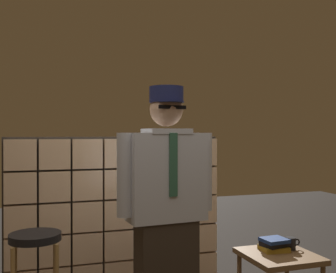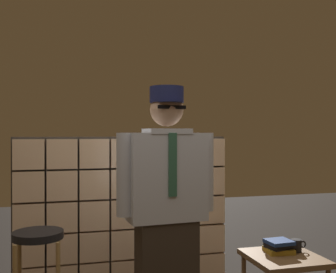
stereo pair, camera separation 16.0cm
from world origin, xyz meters
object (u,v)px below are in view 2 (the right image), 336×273
at_px(book_stack, 279,246).
at_px(coffee_mug, 297,245).
at_px(bar_stool, 38,260).
at_px(standing_person, 167,210).
at_px(side_table, 284,264).

height_order(book_stack, coffee_mug, book_stack).
bearing_deg(bar_stool, standing_person, -15.13).
bearing_deg(coffee_mug, standing_person, -174.64).
distance_m(standing_person, coffee_mug, 1.12).
height_order(bar_stool, coffee_mug, bar_stool).
xyz_separation_m(book_stack, coffee_mug, (0.14, -0.01, -0.00)).
distance_m(bar_stool, coffee_mug, 1.91).
distance_m(bar_stool, side_table, 1.77).
bearing_deg(side_table, coffee_mug, 22.44).
height_order(standing_person, coffee_mug, standing_person).
xyz_separation_m(standing_person, coffee_mug, (1.06, 0.10, -0.34)).
distance_m(side_table, book_stack, 0.13).
bearing_deg(book_stack, standing_person, -173.48).
xyz_separation_m(bar_stool, coffee_mug, (1.90, -0.13, -0.00)).
bearing_deg(standing_person, coffee_mug, 0.59).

